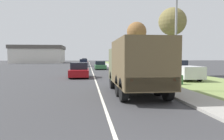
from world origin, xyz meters
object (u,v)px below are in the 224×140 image
(car_second_ahead, at_px, (100,66))
(car_farthest_ahead, at_px, (84,61))
(pickup_truck, at_px, (180,70))
(car_fourth_ahead, at_px, (85,62))
(car_third_ahead, at_px, (84,63))
(military_truck, at_px, (136,64))
(car_nearest_ahead, at_px, (79,71))
(lamp_post, at_px, (172,30))

(car_second_ahead, xyz_separation_m, car_farthest_ahead, (-3.21, 39.90, 0.10))
(car_farthest_ahead, bearing_deg, pickup_truck, -80.32)
(car_fourth_ahead, xyz_separation_m, pickup_truck, (9.62, -44.81, 0.24))
(car_third_ahead, bearing_deg, car_farthest_ahead, 90.30)
(car_fourth_ahead, distance_m, car_farthest_ahead, 12.65)
(military_truck, height_order, car_fourth_ahead, military_truck)
(military_truck, bearing_deg, car_farthest_ahead, 93.30)
(car_nearest_ahead, distance_m, car_second_ahead, 15.10)
(car_third_ahead, height_order, lamp_post, lamp_post)
(car_third_ahead, height_order, car_farthest_ahead, car_farthest_ahead)
(car_nearest_ahead, relative_size, car_second_ahead, 0.91)
(car_third_ahead, distance_m, lamp_post, 37.90)
(car_nearest_ahead, bearing_deg, military_truck, -71.31)
(car_farthest_ahead, height_order, lamp_post, lamp_post)
(car_nearest_ahead, bearing_deg, lamp_post, -57.59)
(military_truck, bearing_deg, car_nearest_ahead, 108.69)
(car_third_ahead, xyz_separation_m, car_farthest_ahead, (-0.14, 26.96, 0.01))
(pickup_truck, bearing_deg, car_nearest_ahead, 163.97)
(car_fourth_ahead, bearing_deg, military_truck, -86.11)
(military_truck, distance_m, car_nearest_ahead, 11.21)
(car_third_ahead, relative_size, lamp_post, 0.80)
(car_third_ahead, xyz_separation_m, pickup_truck, (9.66, -30.49, 0.14))
(military_truck, relative_size, car_nearest_ahead, 1.56)
(car_second_ahead, relative_size, car_fourth_ahead, 1.08)
(car_farthest_ahead, xyz_separation_m, lamp_post, (6.25, -64.24, 3.05))
(car_second_ahead, distance_m, car_farthest_ahead, 40.03)
(car_fourth_ahead, distance_m, pickup_truck, 45.83)
(car_nearest_ahead, distance_m, car_fourth_ahead, 42.05)
(car_second_ahead, distance_m, lamp_post, 24.73)
(car_third_ahead, relative_size, car_farthest_ahead, 1.17)
(car_second_ahead, relative_size, car_farthest_ahead, 1.13)
(car_third_ahead, relative_size, pickup_truck, 0.87)
(car_fourth_ahead, bearing_deg, lamp_post, -83.30)
(military_truck, xyz_separation_m, car_fourth_ahead, (-3.58, 52.62, -1.06))
(car_second_ahead, height_order, car_farthest_ahead, car_farthest_ahead)
(car_third_ahead, bearing_deg, pickup_truck, -72.42)
(car_second_ahead, relative_size, car_third_ahead, 0.97)
(military_truck, height_order, car_third_ahead, military_truck)
(military_truck, height_order, lamp_post, lamp_post)
(lamp_post, bearing_deg, car_third_ahead, 99.30)
(car_second_ahead, distance_m, car_third_ahead, 13.29)
(car_second_ahead, height_order, car_fourth_ahead, car_second_ahead)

